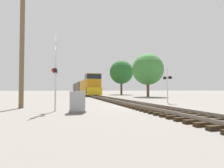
{
  "coord_description": "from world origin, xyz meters",
  "views": [
    {
      "loc": [
        -6.02,
        -13.52,
        1.39
      ],
      "look_at": [
        0.86,
        10.74,
        2.2
      ],
      "focal_mm": 28.0,
      "sensor_mm": 36.0,
      "label": 1
    }
  ],
  "objects_px": {
    "relay_cabinet": "(77,102)",
    "tree_far_right": "(148,69)",
    "freight_train": "(82,88)",
    "crossing_signal_near": "(55,71)",
    "tree_mid_background": "(121,72)",
    "utility_pole": "(22,43)",
    "crossing_signal_far": "(168,80)"
  },
  "relations": [
    {
      "from": "freight_train",
      "to": "relay_cabinet",
      "type": "relative_size",
      "value": 38.27
    },
    {
      "from": "crossing_signal_near",
      "to": "relay_cabinet",
      "type": "distance_m",
      "value": 2.56
    },
    {
      "from": "crossing_signal_near",
      "to": "tree_mid_background",
      "type": "distance_m",
      "value": 38.6
    },
    {
      "from": "crossing_signal_far",
      "to": "tree_far_right",
      "type": "height_order",
      "value": "tree_far_right"
    },
    {
      "from": "crossing_signal_near",
      "to": "crossing_signal_far",
      "type": "xyz_separation_m",
      "value": [
        10.79,
        3.81,
        -0.23
      ]
    },
    {
      "from": "tree_mid_background",
      "to": "tree_far_right",
      "type": "bearing_deg",
      "value": -89.6
    },
    {
      "from": "crossing_signal_far",
      "to": "tree_mid_background",
      "type": "height_order",
      "value": "tree_mid_background"
    },
    {
      "from": "freight_train",
      "to": "tree_far_right",
      "type": "bearing_deg",
      "value": -69.22
    },
    {
      "from": "relay_cabinet",
      "to": "utility_pole",
      "type": "distance_m",
      "value": 6.84
    },
    {
      "from": "crossing_signal_near",
      "to": "utility_pole",
      "type": "relative_size",
      "value": 0.49
    },
    {
      "from": "relay_cabinet",
      "to": "tree_far_right",
      "type": "xyz_separation_m",
      "value": [
        15.19,
        20.12,
        4.72
      ]
    },
    {
      "from": "freight_train",
      "to": "crossing_signal_near",
      "type": "distance_m",
      "value": 45.98
    },
    {
      "from": "tree_far_right",
      "to": "tree_mid_background",
      "type": "bearing_deg",
      "value": 90.4
    },
    {
      "from": "freight_train",
      "to": "tree_far_right",
      "type": "relative_size",
      "value": 5.88
    },
    {
      "from": "freight_train",
      "to": "crossing_signal_near",
      "type": "relative_size",
      "value": 10.5
    },
    {
      "from": "freight_train",
      "to": "tree_mid_background",
      "type": "xyz_separation_m",
      "value": [
        9.92,
        -10.77,
        4.28
      ]
    },
    {
      "from": "relay_cabinet",
      "to": "utility_pole",
      "type": "relative_size",
      "value": 0.13
    },
    {
      "from": "relay_cabinet",
      "to": "tree_far_right",
      "type": "bearing_deg",
      "value": 52.95
    },
    {
      "from": "freight_train",
      "to": "utility_pole",
      "type": "height_order",
      "value": "utility_pole"
    },
    {
      "from": "crossing_signal_far",
      "to": "freight_train",
      "type": "bearing_deg",
      "value": -9.74
    },
    {
      "from": "freight_train",
      "to": "tree_far_right",
      "type": "xyz_separation_m",
      "value": [
        10.03,
        -26.44,
        3.34
      ]
    },
    {
      "from": "freight_train",
      "to": "utility_pole",
      "type": "relative_size",
      "value": 5.16
    },
    {
      "from": "crossing_signal_near",
      "to": "tree_mid_background",
      "type": "bearing_deg",
      "value": 155.96
    },
    {
      "from": "freight_train",
      "to": "relay_cabinet",
      "type": "height_order",
      "value": "freight_train"
    },
    {
      "from": "crossing_signal_near",
      "to": "crossing_signal_far",
      "type": "bearing_deg",
      "value": 110.7
    },
    {
      "from": "freight_train",
      "to": "crossing_signal_near",
      "type": "xyz_separation_m",
      "value": [
        -6.49,
        -45.51,
        0.54
      ]
    },
    {
      "from": "relay_cabinet",
      "to": "crossing_signal_near",
      "type": "bearing_deg",
      "value": 141.89
    },
    {
      "from": "tree_far_right",
      "to": "tree_mid_background",
      "type": "relative_size",
      "value": 0.88
    },
    {
      "from": "freight_train",
      "to": "tree_mid_background",
      "type": "distance_m",
      "value": 15.26
    },
    {
      "from": "freight_train",
      "to": "relay_cabinet",
      "type": "distance_m",
      "value": 46.86
    },
    {
      "from": "freight_train",
      "to": "relay_cabinet",
      "type": "bearing_deg",
      "value": -96.32
    },
    {
      "from": "relay_cabinet",
      "to": "utility_pole",
      "type": "bearing_deg",
      "value": 135.93
    }
  ]
}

